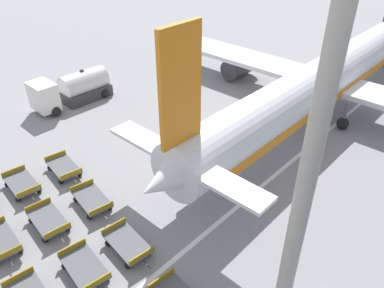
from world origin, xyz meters
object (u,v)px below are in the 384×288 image
Objects in this scene: baggage_dolly_row_mid_b_col_a at (64,168)px; baggage_dolly_row_mid_b_col_c at (128,244)px; baggage_dolly_row_mid_a_col_a at (22,184)px; baggage_dolly_row_near_col_b at (0,242)px; baggage_dolly_row_mid_b_col_b at (92,200)px; fuel_tanker_secondary at (75,89)px; airplane at (337,72)px; baggage_dolly_row_mid_a_col_b at (48,220)px; baggage_dolly_row_mid_a_col_c at (84,268)px; apron_light_mast at (345,0)px.

baggage_dolly_row_mid_b_col_c is at bearing -4.91° from baggage_dolly_row_mid_b_col_a.
baggage_dolly_row_mid_a_col_a is 1.00× the size of baggage_dolly_row_mid_b_col_c.
baggage_dolly_row_near_col_b is 0.99× the size of baggage_dolly_row_mid_b_col_a.
fuel_tanker_secondary is at bearing 154.90° from baggage_dolly_row_mid_b_col_b.
baggage_dolly_row_mid_b_col_a is at bearing 124.20° from baggage_dolly_row_near_col_b.
airplane is at bearing 83.03° from baggage_dolly_row_mid_b_col_b.
baggage_dolly_row_mid_b_col_b is 4.55m from baggage_dolly_row_mid_b_col_c.
baggage_dolly_row_mid_a_col_a is 1.00× the size of baggage_dolly_row_mid_a_col_b.
baggage_dolly_row_mid_b_col_b is (-2.93, -23.91, -2.75)m from airplane.
baggage_dolly_row_mid_a_col_a is 0.99× the size of baggage_dolly_row_mid_b_col_b.
baggage_dolly_row_mid_a_col_c is at bearing -20.75° from baggage_dolly_row_mid_b_col_a.
baggage_dolly_row_mid_b_col_a is (-7.28, -23.60, -2.75)m from airplane.
baggage_dolly_row_mid_b_col_c is at bearing -168.60° from apron_light_mast.
fuel_tanker_secondary is 0.29× the size of apron_light_mast.
baggage_dolly_row_mid_a_col_a is 8.92m from baggage_dolly_row_mid_a_col_c.
baggage_dolly_row_mid_a_col_b is (4.44, -0.25, 0.00)m from baggage_dolly_row_mid_a_col_a.
fuel_tanker_secondary is 18.30m from baggage_dolly_row_near_col_b.
baggage_dolly_row_mid_a_col_a is (9.54, -9.18, -0.81)m from fuel_tanker_secondary.
baggage_dolly_row_mid_a_col_c is 9.29m from baggage_dolly_row_mid_b_col_a.
apron_light_mast is (17.62, 3.84, 13.74)m from baggage_dolly_row_mid_a_col_a.
baggage_dolly_row_mid_b_col_a is at bearing -176.85° from apron_light_mast.
baggage_dolly_row_near_col_b and baggage_dolly_row_mid_b_col_c have the same top height.
apron_light_mast reaches higher than baggage_dolly_row_mid_b_col_c.
baggage_dolly_row_near_col_b is 2.70m from baggage_dolly_row_mid_a_col_b.
baggage_dolly_row_mid_b_col_a is at bearing 175.86° from baggage_dolly_row_mid_b_col_b.
baggage_dolly_row_mid_a_col_a is 0.99× the size of baggage_dolly_row_mid_b_col_a.
baggage_dolly_row_mid_b_col_c is 16.26m from apron_light_mast.
baggage_dolly_row_mid_b_col_c is (0.19, 2.53, 0.00)m from baggage_dolly_row_mid_a_col_c.
airplane reaches higher than baggage_dolly_row_mid_a_col_a.
fuel_tanker_secondary is (-17.04, -17.30, -1.94)m from airplane.
airplane is 24.25m from baggage_dolly_row_mid_b_col_b.
baggage_dolly_row_mid_b_col_b is at bearing 85.75° from baggage_dolly_row_near_col_b.
baggage_dolly_row_mid_b_col_c is at bearing 85.71° from baggage_dolly_row_mid_a_col_c.
baggage_dolly_row_mid_a_col_a is at bearing -150.72° from baggage_dolly_row_mid_b_col_b.
fuel_tanker_secondary reaches higher than baggage_dolly_row_mid_b_col_a.
baggage_dolly_row_near_col_b is at bearing -94.25° from baggage_dolly_row_mid_b_col_b.
baggage_dolly_row_mid_a_col_b is at bearing 84.26° from baggage_dolly_row_near_col_b.
baggage_dolly_row_mid_b_col_b is (0.14, 2.81, 0.00)m from baggage_dolly_row_mid_a_col_b.
baggage_dolly_row_mid_b_col_b and baggage_dolly_row_mid_b_col_c have the same top height.
baggage_dolly_row_mid_a_col_c is (18.45, -9.59, -0.81)m from fuel_tanker_secondary.
fuel_tanker_secondary is 19.95m from baggage_dolly_row_mid_b_col_c.
apron_light_mast is (8.71, 4.25, 13.74)m from baggage_dolly_row_mid_a_col_c.
baggage_dolly_row_near_col_b and baggage_dolly_row_mid_b_col_b have the same top height.
baggage_dolly_row_mid_a_col_b and baggage_dolly_row_mid_b_col_b have the same top height.
airplane is at bearing 83.53° from baggage_dolly_row_near_col_b.
apron_light_mast reaches higher than baggage_dolly_row_mid_a_col_b.
apron_light_mast is at bearing 12.29° from baggage_dolly_row_mid_a_col_a.
baggage_dolly_row_near_col_b is at bearing -35.08° from baggage_dolly_row_mid_a_col_a.
airplane is 12.95× the size of baggage_dolly_row_mid_b_col_b.
baggage_dolly_row_mid_a_col_a is 0.14× the size of apron_light_mast.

